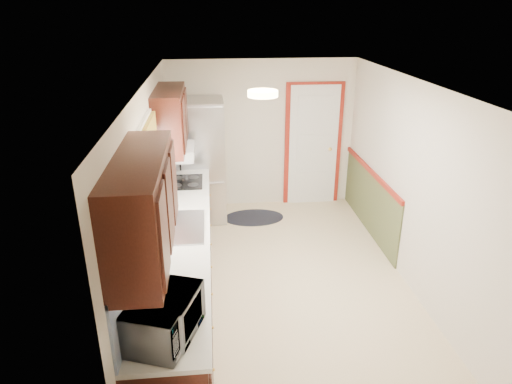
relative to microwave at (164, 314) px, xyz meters
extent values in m
cube|color=beige|center=(1.20, 1.95, -1.14)|extent=(3.20, 5.20, 0.12)
cube|color=white|center=(1.20, 1.95, 1.26)|extent=(3.20, 5.20, 0.12)
cube|color=beige|center=(1.20, 4.45, 0.06)|extent=(3.20, 0.10, 2.40)
cube|color=beige|center=(1.20, -0.55, 0.06)|extent=(3.20, 0.10, 2.40)
cube|color=beige|center=(-0.30, 1.95, 0.06)|extent=(0.10, 5.20, 2.40)
cube|color=beige|center=(2.70, 1.95, 0.06)|extent=(0.10, 5.20, 2.40)
cube|color=black|center=(0.00, 1.65, -0.69)|extent=(0.60, 4.00, 0.90)
cube|color=silver|center=(0.01, 1.65, -0.22)|extent=(0.63, 4.00, 0.04)
cube|color=#527DC7|center=(-0.29, 1.65, 0.07)|extent=(0.02, 4.00, 0.55)
cube|color=black|center=(-0.12, 0.35, 0.68)|extent=(0.35, 1.40, 0.75)
cube|color=black|center=(-0.12, 3.05, 0.68)|extent=(0.35, 1.20, 0.75)
cube|color=white|center=(-0.29, 1.75, 0.48)|extent=(0.02, 1.00, 0.90)
cube|color=#B86722|center=(-0.24, 1.75, 0.83)|extent=(0.05, 1.12, 0.24)
cube|color=#B7B7BC|center=(0.01, 1.75, -0.20)|extent=(0.52, 0.82, 0.02)
cube|color=white|center=(-0.07, 3.10, 0.23)|extent=(0.45, 0.60, 0.15)
cube|color=maroon|center=(2.05, 4.42, -0.14)|extent=(0.94, 0.05, 2.08)
cube|color=white|center=(2.05, 4.39, -0.14)|extent=(0.80, 0.04, 2.00)
cube|color=#4C5530|center=(2.69, 3.30, -0.69)|extent=(0.02, 2.30, 0.90)
cube|color=maroon|center=(2.67, 3.30, -0.22)|extent=(0.04, 2.30, 0.06)
cylinder|color=#FFD88C|center=(0.90, 1.75, 1.22)|extent=(0.30, 0.30, 0.06)
imported|color=white|center=(0.00, 0.00, 0.00)|extent=(0.51, 0.67, 0.41)
cube|color=#B7B7BC|center=(0.18, 4.00, -0.20)|extent=(0.78, 0.73, 1.88)
cylinder|color=black|center=(-0.08, 3.59, -0.30)|extent=(0.02, 0.02, 1.32)
ellipsoid|color=black|center=(1.01, 3.85, -1.14)|extent=(0.95, 0.62, 0.01)
cube|color=black|center=(0.01, 3.09, -0.19)|extent=(0.46, 0.55, 0.02)
camera|label=1|loc=(0.38, -2.70, 2.03)|focal=32.00mm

